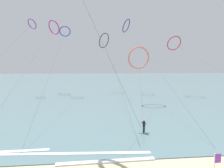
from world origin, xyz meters
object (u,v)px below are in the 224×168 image
(kite_cobalt, at_px, (65,32))
(kite_charcoal, at_px, (104,41))
(kite_navy, at_px, (126,26))
(kite_magenta, at_px, (54,27))
(beach_flag, at_px, (216,168))
(surfer_emerald, at_px, (144,127))
(kite_violet, at_px, (32,24))
(kite_crimson, at_px, (174,43))
(kite_coral, at_px, (139,58))

(kite_cobalt, height_order, kite_charcoal, kite_cobalt)
(kite_cobalt, xyz_separation_m, kite_navy, (19.25, 5.11, 3.03))
(kite_magenta, xyz_separation_m, kite_cobalt, (4.50, -7.82, -2.57))
(kite_charcoal, bearing_deg, beach_flag, 42.58)
(surfer_emerald, distance_m, kite_violet, 50.97)
(kite_crimson, bearing_deg, kite_magenta, -26.83)
(kite_charcoal, bearing_deg, kite_coral, 54.37)
(surfer_emerald, distance_m, kite_coral, 23.51)
(kite_magenta, bearing_deg, beach_flag, 150.85)
(kite_navy, height_order, kite_charcoal, kite_navy)
(kite_magenta, distance_m, kite_violet, 7.70)
(surfer_emerald, xyz_separation_m, kite_cobalt, (-14.02, 37.80, 17.64))
(kite_coral, distance_m, kite_violet, 35.78)
(kite_crimson, distance_m, kite_violet, 42.90)
(surfer_emerald, xyz_separation_m, beach_flag, (1.44, -12.18, 1.08))
(kite_violet, bearing_deg, kite_cobalt, -155.71)
(surfer_emerald, xyz_separation_m, kite_navy, (5.23, 42.91, 20.67))
(beach_flag, bearing_deg, kite_magenta, 109.05)
(kite_cobalt, relative_size, kite_coral, 2.00)
(beach_flag, bearing_deg, surfer_emerald, 96.75)
(kite_crimson, xyz_separation_m, beach_flag, (-16.61, -46.33, -13.11))
(kite_violet, distance_m, kite_charcoal, 22.72)
(kite_magenta, xyz_separation_m, kite_crimson, (36.56, -11.47, -6.02))
(kite_cobalt, bearing_deg, beach_flag, 103.90)
(kite_cobalt, bearing_deg, kite_magenta, -63.37)
(kite_crimson, height_order, kite_coral, kite_crimson)
(kite_charcoal, bearing_deg, kite_navy, 118.65)
(surfer_emerald, distance_m, kite_navy, 47.92)
(surfer_emerald, relative_size, kite_coral, 0.08)
(kite_coral, height_order, kite_violet, kite_violet)
(beach_flag, bearing_deg, kite_crimson, 70.28)
(surfer_emerald, height_order, kite_magenta, kite_magenta)
(kite_violet, height_order, kite_charcoal, kite_violet)
(kite_coral, distance_m, beach_flag, 34.45)
(kite_charcoal, bearing_deg, kite_magenta, -55.69)
(kite_crimson, xyz_separation_m, kite_coral, (-13.76, -13.01, -4.84))
(kite_violet, xyz_separation_m, kite_charcoal, (21.97, 4.02, -4.14))
(kite_navy, xyz_separation_m, kite_violet, (-29.24, -2.69, -0.59))
(kite_magenta, relative_size, kite_coral, 2.44)
(kite_magenta, height_order, kite_cobalt, kite_magenta)
(surfer_emerald, relative_size, beach_flag, 0.59)
(kite_charcoal, bearing_deg, surfer_emerald, 41.69)
(kite_cobalt, distance_m, kite_violet, 10.57)
(surfer_emerald, xyz_separation_m, kite_coral, (4.29, 21.14, 9.35))
(surfer_emerald, xyz_separation_m, kite_violet, (-24.01, 40.23, 20.08))
(kite_violet, xyz_separation_m, beach_flag, (25.45, -52.41, -19.00))
(kite_coral, bearing_deg, kite_charcoal, -82.58)
(kite_violet, height_order, beach_flag, kite_violet)
(kite_cobalt, bearing_deg, kite_charcoal, -154.98)
(surfer_emerald, relative_size, kite_charcoal, 0.03)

